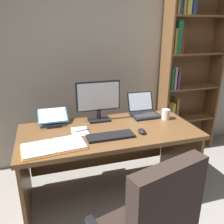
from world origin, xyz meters
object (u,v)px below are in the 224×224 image
object	(u,v)px
computer_mouse	(142,131)
pen	(82,131)
monitor	(98,101)
laptop	(144,111)
bookshelf	(185,72)
notepad	(80,132)
desk	(107,145)
coffee_mug	(166,114)
open_binder	(54,147)
reading_stand_with_book	(53,117)
keyboard	(111,136)

from	to	relation	value
computer_mouse	pen	size ratio (longest dim) A/B	0.74
monitor	laptop	size ratio (longest dim) A/B	1.46
bookshelf	notepad	world-z (taller)	bookshelf
monitor	computer_mouse	size ratio (longest dim) A/B	4.38
bookshelf	desk	bearing A→B (deg)	-153.23
notepad	pen	bearing A→B (deg)	0.00
laptop	coffee_mug	world-z (taller)	laptop
desk	laptop	xyz separation A→B (m)	(0.48, 0.19, 0.25)
laptop	coffee_mug	xyz separation A→B (m)	(0.17, -0.18, 0.00)
bookshelf	notepad	size ratio (longest dim) A/B	10.80
bookshelf	pen	world-z (taller)	bookshelf
monitor	coffee_mug	bearing A→B (deg)	-14.50
desk	open_binder	distance (m)	0.64
notepad	pen	distance (m)	0.02
coffee_mug	pen	bearing A→B (deg)	-175.85
reading_stand_with_book	laptop	bearing A→B (deg)	-2.75
notepad	coffee_mug	size ratio (longest dim) A/B	1.95
reading_stand_with_book	coffee_mug	world-z (taller)	reading_stand_with_book
bookshelf	monitor	xyz separation A→B (m)	(-1.30, -0.45, -0.16)
laptop	notepad	distance (m)	0.80
laptop	open_binder	world-z (taller)	laptop
pen	reading_stand_with_book	bearing A→B (deg)	128.97
desk	reading_stand_with_book	xyz separation A→B (m)	(-0.50, 0.24, 0.27)
monitor	notepad	world-z (taller)	monitor
monitor	pen	world-z (taller)	monitor
keyboard	notepad	distance (m)	0.31
laptop	notepad	bearing A→B (deg)	-161.72
bookshelf	laptop	distance (m)	0.96
open_binder	notepad	size ratio (longest dim) A/B	2.55
computer_mouse	reading_stand_with_book	world-z (taller)	reading_stand_with_book
computer_mouse	reading_stand_with_book	bearing A→B (deg)	147.55
computer_mouse	coffee_mug	world-z (taller)	coffee_mug
bookshelf	laptop	xyz separation A→B (m)	(-0.78, -0.44, -0.32)
desk	keyboard	size ratio (longest dim) A/B	3.99
coffee_mug	desk	bearing A→B (deg)	-179.14
desk	monitor	xyz separation A→B (m)	(-0.03, 0.19, 0.41)
bookshelf	monitor	bearing A→B (deg)	-160.85
desk	notepad	xyz separation A→B (m)	(-0.28, -0.06, 0.21)
monitor	open_binder	bearing A→B (deg)	-135.69
computer_mouse	desk	bearing A→B (deg)	137.61
computer_mouse	laptop	bearing A→B (deg)	63.71
pen	coffee_mug	size ratio (longest dim) A/B	1.30
monitor	reading_stand_with_book	bearing A→B (deg)	173.34
desk	open_binder	xyz separation A→B (m)	(-0.53, -0.29, 0.22)
notepad	reading_stand_with_book	bearing A→B (deg)	126.56
keyboard	open_binder	bearing A→B (deg)	-174.20
keyboard	open_binder	distance (m)	0.49
bookshelf	monitor	world-z (taller)	bookshelf
computer_mouse	coffee_mug	distance (m)	0.46
monitor	desk	bearing A→B (deg)	-79.87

